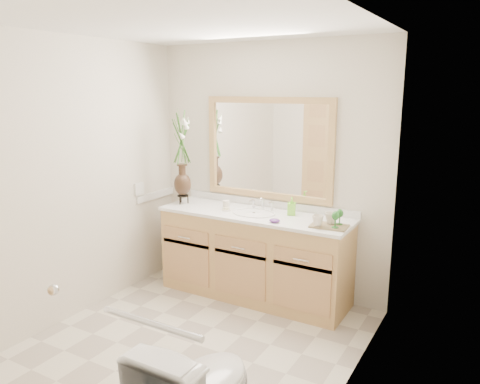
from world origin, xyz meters
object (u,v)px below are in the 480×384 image
Objects in this scene: tumbler at (226,205)px; tray at (329,226)px; flower_vase at (182,148)px; soap_bottle at (292,207)px.

tumbler reaches higher than tray.
flower_vase is 1.24m from soap_bottle.
soap_bottle is (0.63, 0.12, 0.03)m from tumbler.
flower_vase is 5.62× the size of soap_bottle.
soap_bottle is at bearing 150.79° from tray.
flower_vase is at bearing -177.20° from tumbler.
tumbler is (0.50, 0.02, -0.52)m from flower_vase.
tray is at bearing -1.97° from flower_vase.
soap_bottle is 0.48m from tray.
soap_bottle reaches higher than tray.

